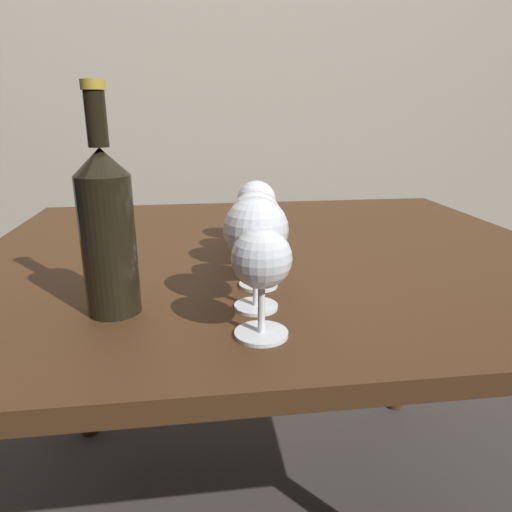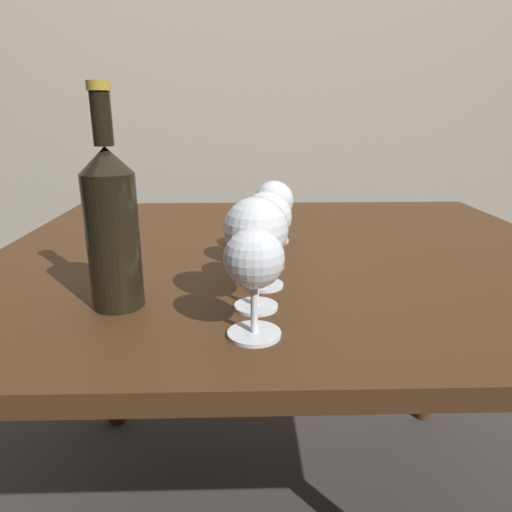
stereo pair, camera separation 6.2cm
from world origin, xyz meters
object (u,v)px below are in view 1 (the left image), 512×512
wine_glass_merlot (259,235)px  wine_glass_port (256,202)px  wine_glass_amber (262,263)px  wine_glass_empty (256,232)px  wine_glass_cabernet (254,213)px  wine_glass_chardonnay (256,218)px  wine_bottle (107,229)px

wine_glass_merlot → wine_glass_port: bearing=83.1°
wine_glass_amber → wine_glass_empty: size_ratio=0.87×
wine_glass_merlot → wine_glass_cabernet: bearing=85.0°
wine_glass_chardonnay → wine_glass_port: (0.02, 0.17, -0.01)m
wine_glass_port → wine_glass_amber: bearing=-96.8°
wine_glass_empty → wine_glass_chardonnay: wine_glass_empty is taller
wine_glass_amber → wine_glass_empty: wine_glass_empty is taller
wine_glass_merlot → wine_glass_cabernet: size_ratio=1.02×
wine_glass_port → wine_bottle: bearing=-126.2°
wine_glass_merlot → wine_glass_chardonnay: (0.01, 0.09, 0.01)m
wine_glass_amber → wine_glass_merlot: 0.17m
wine_glass_empty → wine_glass_cabernet: wine_glass_empty is taller
wine_glass_empty → wine_bottle: wine_bottle is taller
wine_glass_merlot → wine_glass_chardonnay: bearing=85.1°
wine_glass_amber → wine_glass_chardonnay: bearing=84.0°
wine_glass_chardonnay → wine_glass_cabernet: (0.01, 0.08, -0.01)m
wine_glass_port → wine_glass_cabernet: bearing=-100.6°
wine_glass_cabernet → wine_glass_merlot: bearing=-95.0°
wine_glass_port → wine_glass_chardonnay: bearing=-98.0°
wine_glass_cabernet → wine_glass_port: (0.02, 0.09, 0.00)m
wine_glass_amber → wine_glass_cabernet: 0.35m
wine_glass_amber → wine_glass_empty: bearing=86.9°
wine_glass_empty → wine_bottle: bearing=175.4°
wine_glass_chardonnay → wine_bottle: bearing=-143.8°
wine_glass_chardonnay → wine_glass_merlot: bearing=-94.9°
wine_glass_empty → wine_bottle: size_ratio=0.53×
wine_glass_amber → wine_glass_chardonnay: same height
wine_glass_merlot → wine_glass_amber: bearing=-96.7°
wine_glass_empty → wine_glass_port: 0.35m
wine_glass_empty → wine_glass_cabernet: (0.03, 0.26, -0.03)m
wine_glass_empty → wine_glass_chardonnay: bearing=82.6°
wine_glass_merlot → wine_glass_port: size_ratio=0.96×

